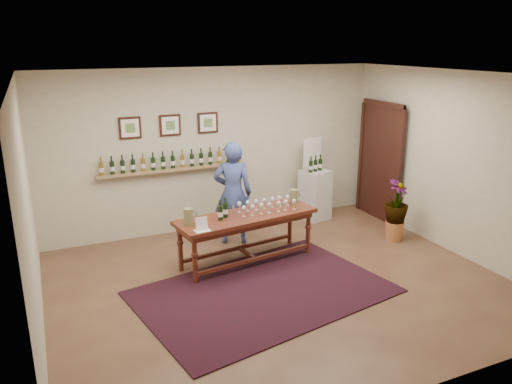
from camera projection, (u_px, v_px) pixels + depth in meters
name	position (u px, v px, depth m)	size (l,w,h in m)	color
ground	(280.00, 284.00, 6.86)	(6.00, 6.00, 0.00)	#543025
room_shell	(339.00, 162.00, 8.98)	(6.00, 6.00, 6.00)	beige
rug	(264.00, 292.00, 6.63)	(3.22, 2.14, 0.02)	#40100B
tasting_table	(247.00, 222.00, 7.37)	(2.20, 0.97, 0.76)	#4B2412
table_glasses	(267.00, 205.00, 7.48)	(1.27, 0.29, 0.18)	silver
table_bottles	(223.00, 209.00, 7.12)	(0.27, 0.16, 0.29)	black
pitcher_left	(189.00, 217.00, 6.88)	(0.15, 0.15, 0.24)	olive
pitcher_right	(294.00, 196.00, 7.83)	(0.14, 0.14, 0.22)	olive
menu_card	(202.00, 224.00, 6.70)	(0.20, 0.15, 0.18)	white
display_pedestal	(315.00, 195.00, 9.28)	(0.46, 0.46, 0.93)	silver
pedestal_bottles	(316.00, 163.00, 9.04)	(0.33, 0.09, 0.33)	black
info_sign	(312.00, 153.00, 9.18)	(0.44, 0.02, 0.61)	white
potted_plant	(396.00, 211.00, 8.21)	(0.66, 0.66, 0.90)	#B3693B
person	(233.00, 193.00, 8.04)	(0.62, 0.41, 1.70)	#394987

